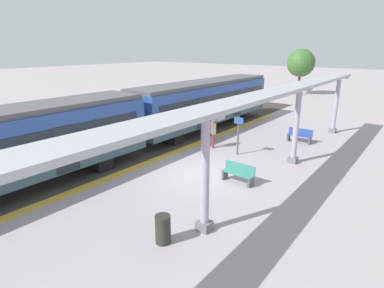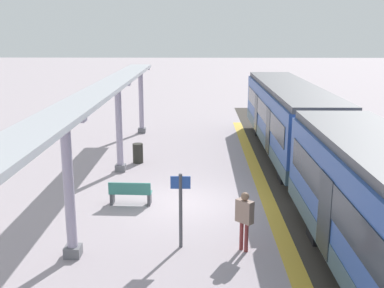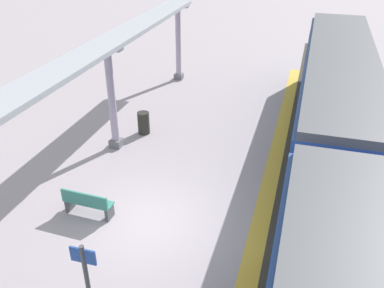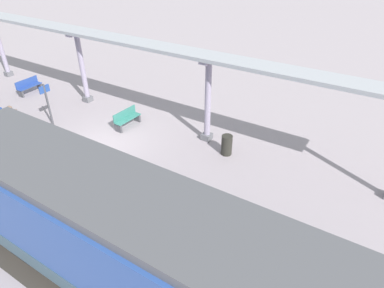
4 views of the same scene
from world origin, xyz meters
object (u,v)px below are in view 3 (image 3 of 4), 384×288
bench_near_end (87,203)px  platform_info_sign (87,278)px  train_near_carriage (336,95)px  canopy_pillar_nearest (178,43)px  canopy_pillar_second (112,99)px  trash_bin (144,123)px

bench_near_end → platform_info_sign: (-1.92, 3.29, 0.89)m
train_near_carriage → canopy_pillar_nearest: (7.85, -4.76, 0.15)m
train_near_carriage → canopy_pillar_second: size_ratio=3.51×
train_near_carriage → canopy_pillar_nearest: bearing=-31.2°
canopy_pillar_second → platform_info_sign: (-2.95, 7.34, -0.65)m
platform_info_sign → train_near_carriage: bearing=-115.2°
train_near_carriage → platform_info_sign: bearing=64.8°
train_near_carriage → platform_info_sign: (4.90, 10.40, -0.50)m
canopy_pillar_second → train_near_carriage: bearing=-158.7°
trash_bin → platform_info_sign: 9.04m
bench_near_end → train_near_carriage: bearing=-133.8°
canopy_pillar_nearest → platform_info_sign: 15.46m
canopy_pillar_second → bench_near_end: size_ratio=2.57×
canopy_pillar_second → bench_near_end: 4.45m
canopy_pillar_nearest → canopy_pillar_second: size_ratio=1.00×
trash_bin → platform_info_sign: size_ratio=0.42×
bench_near_end → canopy_pillar_nearest: bearing=-85.1°
platform_info_sign → canopy_pillar_second: bearing=-68.1°
train_near_carriage → canopy_pillar_second: canopy_pillar_second is taller
canopy_pillar_nearest → canopy_pillar_second: same height
train_near_carriage → trash_bin: 7.58m
canopy_pillar_nearest → bench_near_end: bearing=94.9°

